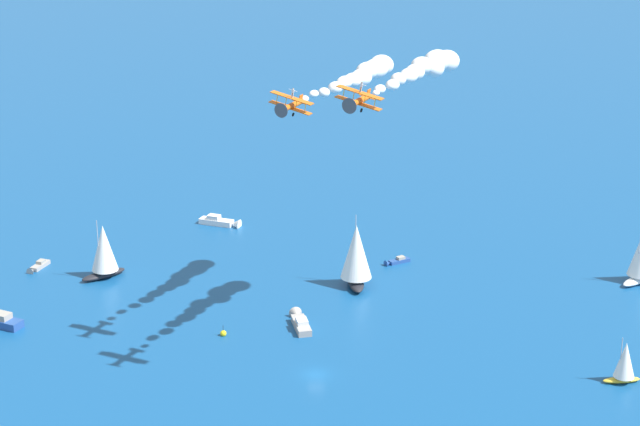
{
  "coord_description": "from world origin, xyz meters",
  "views": [
    {
      "loc": [
        -8.1,
        163.58,
        85.78
      ],
      "look_at": [
        -0.58,
        -1.26,
        27.03
      ],
      "focal_mm": 64.3,
      "sensor_mm": 36.0,
      "label": 1
    }
  ],
  "objects_px": {
    "marker_buoy": "(223,333)",
    "motorboat_outer_ring_f": "(222,222)",
    "sailboat_mid_cluster": "(356,255)",
    "wingwalker_wingman": "(293,92)",
    "motorboat_outer_ring_e": "(300,322)",
    "sailboat_offshore": "(625,362)",
    "biplane_wingman": "(291,105)",
    "wingwalker_lead": "(361,86)",
    "biplane_lead": "(359,100)",
    "sailboat_far_port": "(104,251)",
    "motorboat_outer_ring_a": "(396,261)",
    "motorboat_outer_ring_d": "(38,267)"
  },
  "relations": [
    {
      "from": "sailboat_far_port",
      "to": "wingwalker_lead",
      "type": "distance_m",
      "value": 77.39
    },
    {
      "from": "sailboat_far_port",
      "to": "sailboat_mid_cluster",
      "type": "distance_m",
      "value": 48.45
    },
    {
      "from": "motorboat_outer_ring_f",
      "to": "biplane_lead",
      "type": "relative_size",
      "value": 1.31
    },
    {
      "from": "sailboat_far_port",
      "to": "marker_buoy",
      "type": "height_order",
      "value": "sailboat_far_port"
    },
    {
      "from": "motorboat_outer_ring_e",
      "to": "motorboat_outer_ring_d",
      "type": "bearing_deg",
      "value": -23.98
    },
    {
      "from": "sailboat_mid_cluster",
      "to": "marker_buoy",
      "type": "bearing_deg",
      "value": 45.36
    },
    {
      "from": "sailboat_offshore",
      "to": "motorboat_outer_ring_e",
      "type": "xyz_separation_m",
      "value": [
        52.27,
        -18.55,
        -2.84
      ]
    },
    {
      "from": "motorboat_outer_ring_f",
      "to": "sailboat_mid_cluster",
      "type": "bearing_deg",
      "value": 132.79
    },
    {
      "from": "motorboat_outer_ring_a",
      "to": "motorboat_outer_ring_e",
      "type": "bearing_deg",
      "value": 59.79
    },
    {
      "from": "sailboat_far_port",
      "to": "biplane_lead",
      "type": "height_order",
      "value": "biplane_lead"
    },
    {
      "from": "sailboat_offshore",
      "to": "biplane_lead",
      "type": "height_order",
      "value": "biplane_lead"
    },
    {
      "from": "sailboat_far_port",
      "to": "sailboat_mid_cluster",
      "type": "bearing_deg",
      "value": 177.62
    },
    {
      "from": "sailboat_offshore",
      "to": "biplane_lead",
      "type": "relative_size",
      "value": 1.07
    },
    {
      "from": "motorboat_outer_ring_f",
      "to": "wingwalker_lead",
      "type": "xyz_separation_m",
      "value": [
        -30.52,
        71.75,
        47.32
      ]
    },
    {
      "from": "motorboat_outer_ring_d",
      "to": "wingwalker_lead",
      "type": "height_order",
      "value": "wingwalker_lead"
    },
    {
      "from": "sailboat_mid_cluster",
      "to": "wingwalker_wingman",
      "type": "bearing_deg",
      "value": 71.4
    },
    {
      "from": "sailboat_offshore",
      "to": "sailboat_far_port",
      "type": "bearing_deg",
      "value": -22.98
    },
    {
      "from": "wingwalker_lead",
      "to": "motorboat_outer_ring_e",
      "type": "bearing_deg",
      "value": -64.31
    },
    {
      "from": "marker_buoy",
      "to": "motorboat_outer_ring_f",
      "type": "bearing_deg",
      "value": -82.5
    },
    {
      "from": "sailboat_offshore",
      "to": "biplane_wingman",
      "type": "xyz_separation_m",
      "value": [
        52.78,
        -8.07,
        38.76
      ]
    },
    {
      "from": "marker_buoy",
      "to": "wingwalker_lead",
      "type": "height_order",
      "value": "wingwalker_lead"
    },
    {
      "from": "sailboat_offshore",
      "to": "marker_buoy",
      "type": "xyz_separation_m",
      "value": [
        65.17,
        -13.95,
        -3.16
      ]
    },
    {
      "from": "motorboat_outer_ring_e",
      "to": "biplane_lead",
      "type": "distance_m",
      "value": 51.06
    },
    {
      "from": "motorboat_outer_ring_d",
      "to": "sailboat_offshore",
      "type": "bearing_deg",
      "value": 158.19
    },
    {
      "from": "motorboat_outer_ring_d",
      "to": "wingwalker_lead",
      "type": "xyz_separation_m",
      "value": [
        -63.5,
        45.27,
        47.56
      ]
    },
    {
      "from": "sailboat_mid_cluster",
      "to": "wingwalker_lead",
      "type": "height_order",
      "value": "wingwalker_lead"
    },
    {
      "from": "sailboat_mid_cluster",
      "to": "biplane_wingman",
      "type": "distance_m",
      "value": 47.03
    },
    {
      "from": "motorboat_outer_ring_f",
      "to": "motorboat_outer_ring_e",
      "type": "bearing_deg",
      "value": 111.87
    },
    {
      "from": "sailboat_offshore",
      "to": "motorboat_outer_ring_a",
      "type": "xyz_separation_m",
      "value": [
        34.94,
        -48.31,
        -3.12
      ]
    },
    {
      "from": "motorboat_outer_ring_d",
      "to": "sailboat_mid_cluster",
      "type": "bearing_deg",
      "value": 174.96
    },
    {
      "from": "motorboat_outer_ring_a",
      "to": "motorboat_outer_ring_f",
      "type": "relative_size",
      "value": 0.56
    },
    {
      "from": "motorboat_outer_ring_f",
      "to": "biplane_wingman",
      "type": "bearing_deg",
      "value": 107.93
    },
    {
      "from": "marker_buoy",
      "to": "biplane_lead",
      "type": "relative_size",
      "value": 0.29
    },
    {
      "from": "sailboat_far_port",
      "to": "sailboat_offshore",
      "type": "bearing_deg",
      "value": 157.02
    },
    {
      "from": "biplane_lead",
      "to": "biplane_wingman",
      "type": "height_order",
      "value": "biplane_lead"
    },
    {
      "from": "biplane_lead",
      "to": "sailboat_far_port",
      "type": "bearing_deg",
      "value": -40.35
    },
    {
      "from": "marker_buoy",
      "to": "sailboat_offshore",
      "type": "bearing_deg",
      "value": 167.92
    },
    {
      "from": "sailboat_offshore",
      "to": "motorboat_outer_ring_f",
      "type": "height_order",
      "value": "sailboat_offshore"
    },
    {
      "from": "sailboat_offshore",
      "to": "wingwalker_wingman",
      "type": "relative_size",
      "value": 5.07
    },
    {
      "from": "motorboat_outer_ring_e",
      "to": "wingwalker_lead",
      "type": "height_order",
      "value": "wingwalker_lead"
    },
    {
      "from": "sailboat_offshore",
      "to": "motorboat_outer_ring_d",
      "type": "height_order",
      "value": "sailboat_offshore"
    },
    {
      "from": "wingwalker_wingman",
      "to": "motorboat_outer_ring_a",
      "type": "bearing_deg",
      "value": -113.4
    },
    {
      "from": "motorboat_outer_ring_f",
      "to": "marker_buoy",
      "type": "distance_m",
      "value": 55.17
    },
    {
      "from": "motorboat_outer_ring_e",
      "to": "motorboat_outer_ring_f",
      "type": "distance_m",
      "value": 53.98
    },
    {
      "from": "sailboat_mid_cluster",
      "to": "marker_buoy",
      "type": "distance_m",
      "value": 32.45
    },
    {
      "from": "motorboat_outer_ring_f",
      "to": "wingwalker_lead",
      "type": "bearing_deg",
      "value": 113.04
    },
    {
      "from": "motorboat_outer_ring_d",
      "to": "biplane_wingman",
      "type": "height_order",
      "value": "biplane_wingman"
    },
    {
      "from": "motorboat_outer_ring_a",
      "to": "marker_buoy",
      "type": "relative_size",
      "value": 2.56
    },
    {
      "from": "motorboat_outer_ring_e",
      "to": "biplane_lead",
      "type": "height_order",
      "value": "biplane_lead"
    },
    {
      "from": "motorboat_outer_ring_e",
      "to": "wingwalker_lead",
      "type": "distance_m",
      "value": 53.08
    }
  ]
}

